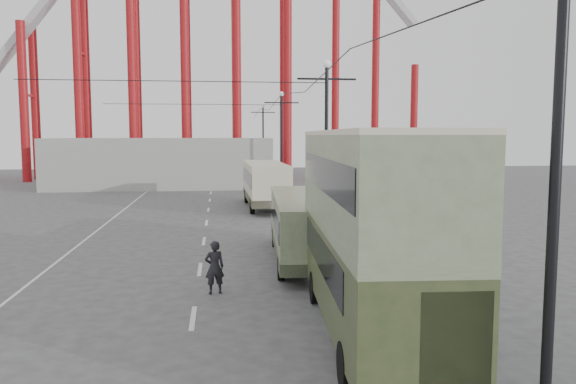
{
  "coord_description": "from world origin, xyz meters",
  "views": [
    {
      "loc": [
        -0.19,
        -12.06,
        5.29
      ],
      "look_at": [
        2.57,
        10.41,
        3.0
      ],
      "focal_mm": 35.0,
      "sensor_mm": 36.0,
      "label": 1
    }
  ],
  "objects": [
    {
      "name": "pedestrian",
      "position": [
        -0.39,
        6.49,
        0.9
      ],
      "size": [
        0.73,
        0.56,
        1.8
      ],
      "primitive_type": "imported",
      "rotation": [
        0.0,
        0.0,
        3.35
      ],
      "color": "black",
      "rests_on": "ground"
    },
    {
      "name": "road_markings",
      "position": [
        -0.86,
        19.7,
        0.01
      ],
      "size": [
        12.52,
        120.0,
        0.01
      ],
      "color": "silver",
      "rests_on": "ground"
    },
    {
      "name": "fairground_shed",
      "position": [
        -6.0,
        47.0,
        2.5
      ],
      "size": [
        22.0,
        10.0,
        5.0
      ],
      "primitive_type": "cube",
      "color": "#9B9B96",
      "rests_on": "ground"
    },
    {
      "name": "single_decker_cream",
      "position": [
        3.14,
        28.89,
        1.85
      ],
      "size": [
        2.79,
        10.57,
        3.28
      ],
      "rotation": [
        0.0,
        0.0,
        0.01
      ],
      "color": "beige",
      "rests_on": "ground"
    },
    {
      "name": "ground",
      "position": [
        0.0,
        0.0,
        0.0
      ],
      "size": [
        160.0,
        160.0,
        0.0
      ],
      "primitive_type": "plane",
      "color": "#454547",
      "rests_on": "ground"
    },
    {
      "name": "lamp_post_distant",
      "position": [
        5.6,
        62.0,
        4.68
      ],
      "size": [
        3.2,
        0.44,
        9.32
      ],
      "color": "black",
      "rests_on": "ground"
    },
    {
      "name": "lamp_post_far",
      "position": [
        5.6,
        40.0,
        4.68
      ],
      "size": [
        3.2,
        0.44,
        9.32
      ],
      "color": "black",
      "rests_on": "ground"
    },
    {
      "name": "single_decker_green",
      "position": [
        3.21,
        11.16,
        1.55
      ],
      "size": [
        2.83,
        9.81,
        2.74
      ],
      "rotation": [
        0.0,
        0.0,
        -0.06
      ],
      "color": "#657958",
      "rests_on": "ground"
    },
    {
      "name": "double_decker_bus",
      "position": [
        3.74,
        2.14,
        3.04
      ],
      "size": [
        3.17,
        10.23,
        5.42
      ],
      "rotation": [
        0.0,
        0.0,
        -0.06
      ],
      "color": "#323E21",
      "rests_on": "ground"
    },
    {
      "name": "lamp_post_mid",
      "position": [
        5.6,
        18.0,
        4.68
      ],
      "size": [
        3.2,
        0.44,
        9.32
      ],
      "color": "black",
      "rests_on": "ground"
    }
  ]
}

